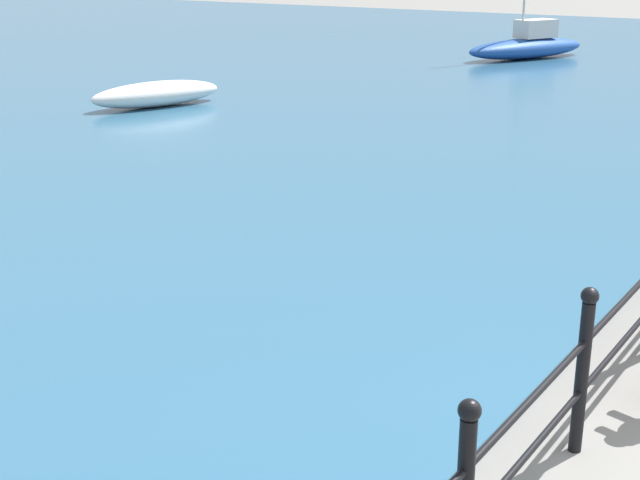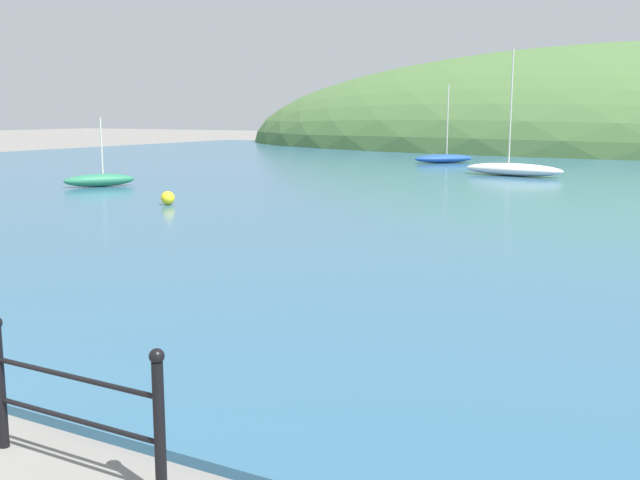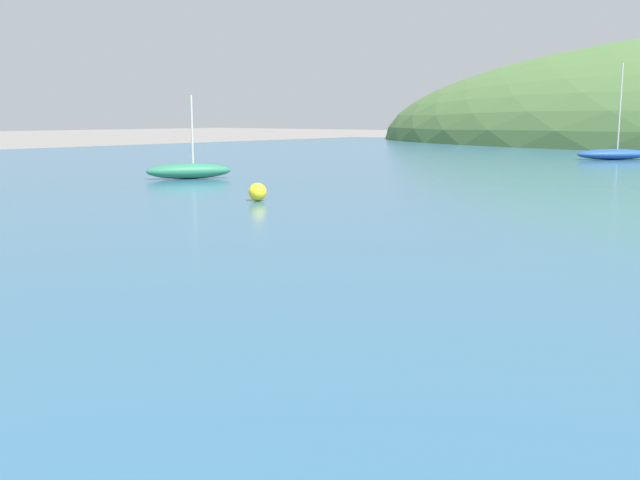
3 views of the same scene
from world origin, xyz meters
name	(u,v)px [view 3 (image 3 of 3)]	position (x,y,z in m)	size (l,w,h in m)	color
boat_red_dinghy	(614,154)	(-7.54, 38.31, 0.37)	(3.19, 3.30, 4.40)	#1E4793
boat_mid_harbor	(189,171)	(-14.48, 18.59, 0.36)	(2.05, 2.65, 2.66)	#287551
mooring_buoy	(258,192)	(-8.28, 15.36, 0.31)	(0.43, 0.43, 0.43)	yellow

